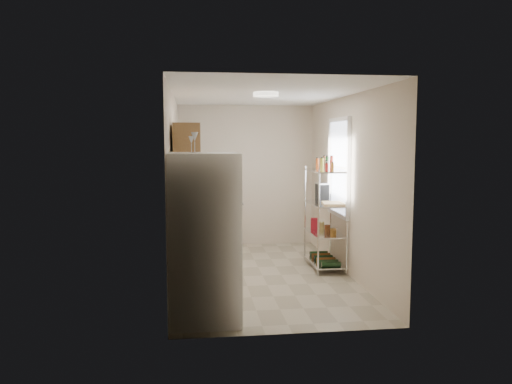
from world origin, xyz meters
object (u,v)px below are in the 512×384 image
(cutting_board, at_px, (333,203))
(espresso_machine, at_px, (322,192))
(frying_pan_large, at_px, (191,205))
(refrigerator, at_px, (204,237))
(rice_cooker, at_px, (197,206))

(cutting_board, relative_size, espresso_machine, 1.48)
(frying_pan_large, bearing_deg, cutting_board, -17.84)
(refrigerator, bearing_deg, rice_cooker, 91.96)
(rice_cooker, bearing_deg, refrigerator, -88.04)
(refrigerator, distance_m, cutting_board, 2.66)
(frying_pan_large, bearing_deg, refrigerator, -83.15)
(rice_cooker, xyz_separation_m, espresso_machine, (1.98, 0.35, 0.15))
(refrigerator, distance_m, espresso_machine, 3.00)
(frying_pan_large, bearing_deg, espresso_machine, -5.47)
(espresso_machine, bearing_deg, frying_pan_large, 167.86)
(refrigerator, relative_size, cutting_board, 4.48)
(rice_cooker, relative_size, frying_pan_large, 0.87)
(refrigerator, height_order, espresso_machine, refrigerator)
(refrigerator, bearing_deg, frying_pan_large, 93.29)
(rice_cooker, height_order, espresso_machine, espresso_machine)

